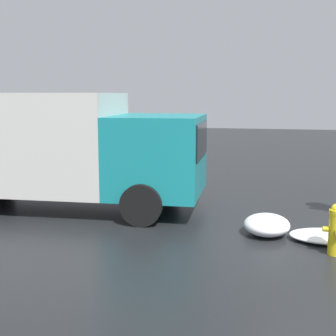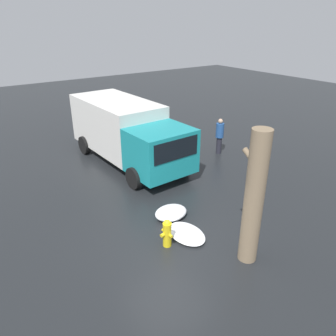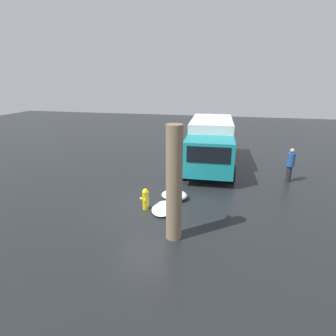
# 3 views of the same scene
# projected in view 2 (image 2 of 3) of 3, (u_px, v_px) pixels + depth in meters

# --- Properties ---
(ground_plane) EXTENTS (60.00, 60.00, 0.00)m
(ground_plane) POSITION_uv_depth(u_px,v_px,m) (167.00, 245.00, 9.91)
(ground_plane) COLOR black
(fire_hydrant) EXTENTS (0.46, 0.37, 0.91)m
(fire_hydrant) POSITION_uv_depth(u_px,v_px,m) (167.00, 233.00, 9.71)
(fire_hydrant) COLOR yellow
(fire_hydrant) RESTS_ON ground_plane
(tree_trunk) EXTENTS (0.80, 0.52, 3.86)m
(tree_trunk) POSITION_uv_depth(u_px,v_px,m) (254.00, 199.00, 8.59)
(tree_trunk) COLOR #7F6B51
(tree_trunk) RESTS_ON ground_plane
(delivery_truck) EXTENTS (7.17, 2.96, 2.78)m
(delivery_truck) POSITION_uv_depth(u_px,v_px,m) (126.00, 130.00, 15.14)
(delivery_truck) COLOR teal
(delivery_truck) RESTS_ON ground_plane
(pedestrian) EXTENTS (0.39, 0.39, 1.80)m
(pedestrian) POSITION_uv_depth(u_px,v_px,m) (220.00, 135.00, 16.25)
(pedestrian) COLOR #23232D
(pedestrian) RESTS_ON ground_plane
(snow_pile_by_hydrant) EXTENTS (1.42, 0.97, 0.18)m
(snow_pile_by_hydrant) POSITION_uv_depth(u_px,v_px,m) (186.00, 234.00, 10.30)
(snow_pile_by_hydrant) COLOR white
(snow_pile_by_hydrant) RESTS_ON ground_plane
(snow_pile_curbside) EXTENTS (0.91, 1.16, 0.39)m
(snow_pile_curbside) POSITION_uv_depth(u_px,v_px,m) (171.00, 213.00, 11.21)
(snow_pile_curbside) COLOR white
(snow_pile_curbside) RESTS_ON ground_plane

